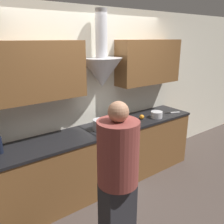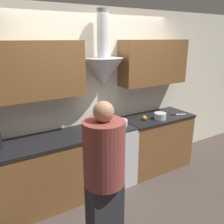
{
  "view_description": "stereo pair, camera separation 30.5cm",
  "coord_description": "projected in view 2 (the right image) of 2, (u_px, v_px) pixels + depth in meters",
  "views": [
    {
      "loc": [
        -1.9,
        -2.31,
        2.18
      ],
      "look_at": [
        0.0,
        0.23,
        1.18
      ],
      "focal_mm": 38.0,
      "sensor_mm": 36.0,
      "label": 1
    },
    {
      "loc": [
        -1.65,
        -2.48,
        2.18
      ],
      "look_at": [
        0.0,
        0.23,
        1.18
      ],
      "focal_mm": 38.0,
      "sensor_mm": 36.0,
      "label": 2
    }
  ],
  "objects": [
    {
      "name": "counter_left",
      "position": [
        34.0,
        176.0,
        3.06
      ],
      "size": [
        1.6,
        0.62,
        0.93
      ],
      "color": "brown",
      "rests_on": "ground_plane"
    },
    {
      "name": "ground_plane",
      "position": [
        120.0,
        192.0,
        3.49
      ],
      "size": [
        12.0,
        12.0,
        0.0
      ],
      "primitive_type": "plane",
      "color": "#423833"
    },
    {
      "name": "orange_fruit",
      "position": [
        144.0,
        118.0,
        3.74
      ],
      "size": [
        0.07,
        0.07,
        0.07
      ],
      "color": "orange",
      "rests_on": "counter_right"
    },
    {
      "name": "mixing_bowl",
      "position": [
        118.0,
        123.0,
        3.53
      ],
      "size": [
        0.29,
        0.29,
        0.07
      ],
      "color": "silver",
      "rests_on": "stove_range"
    },
    {
      "name": "saucepan",
      "position": [
        160.0,
        116.0,
        3.78
      ],
      "size": [
        0.19,
        0.19,
        0.1
      ],
      "color": "silver",
      "rests_on": "counter_right"
    },
    {
      "name": "person_foreground_left",
      "position": [
        104.0,
        181.0,
        2.18
      ],
      "size": [
        0.37,
        0.37,
        1.68
      ],
      "color": "#28282D",
      "rests_on": "ground_plane"
    },
    {
      "name": "stock_pot",
      "position": [
        100.0,
        124.0,
        3.35
      ],
      "size": [
        0.22,
        0.22,
        0.15
      ],
      "color": "silver",
      "rests_on": "stove_range"
    },
    {
      "name": "wall_back",
      "position": [
        95.0,
        87.0,
        3.49
      ],
      "size": [
        8.4,
        0.58,
        2.6
      ],
      "color": "silver",
      "rests_on": "ground_plane"
    },
    {
      "name": "stove_range",
      "position": [
        109.0,
        155.0,
        3.62
      ],
      "size": [
        0.68,
        0.6,
        0.93
      ],
      "color": "silver",
      "rests_on": "ground_plane"
    },
    {
      "name": "chefs_knife",
      "position": [
        178.0,
        114.0,
        4.01
      ],
      "size": [
        0.27,
        0.14,
        0.01
      ],
      "rotation": [
        0.0,
        0.0,
        -0.4
      ],
      "color": "silver",
      "rests_on": "counter_right"
    },
    {
      "name": "counter_right",
      "position": [
        155.0,
        142.0,
        4.08
      ],
      "size": [
        1.21,
        0.62,
        0.93
      ],
      "color": "brown",
      "rests_on": "ground_plane"
    }
  ]
}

